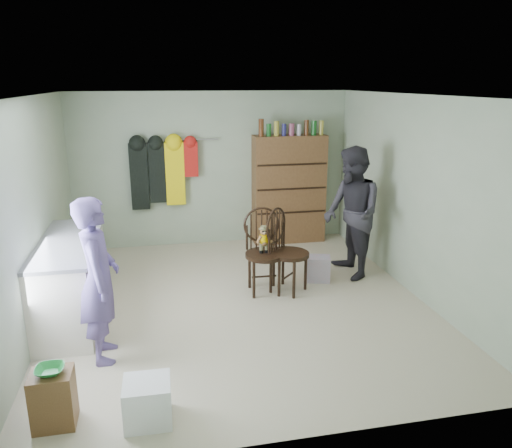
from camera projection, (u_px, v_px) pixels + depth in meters
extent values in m
plane|color=beige|center=(240.00, 303.00, 6.19)|extent=(5.00, 5.00, 0.00)
plane|color=#A7B598|center=(213.00, 169.00, 8.20)|extent=(4.50, 0.00, 4.50)
plane|color=#A7B598|center=(34.00, 216.00, 5.40)|extent=(0.00, 5.00, 5.00)
plane|color=#A7B598|center=(414.00, 196.00, 6.29)|extent=(0.00, 5.00, 5.00)
plane|color=white|center=(238.00, 95.00, 5.50)|extent=(5.00, 5.00, 0.00)
cube|color=silver|center=(71.00, 282.00, 5.69)|extent=(0.60, 1.80, 0.90)
cube|color=slate|center=(67.00, 243.00, 5.56)|extent=(0.64, 1.86, 0.04)
cylinder|color=#99999E|center=(95.00, 288.00, 5.30)|extent=(0.02, 0.02, 0.14)
cylinder|color=#99999E|center=(102.00, 259.00, 6.15)|extent=(0.02, 0.02, 0.14)
cube|color=brown|center=(53.00, 399.00, 3.95)|extent=(0.33, 0.28, 0.46)
imported|color=green|center=(50.00, 370.00, 3.88)|extent=(0.22, 0.22, 0.06)
cube|color=white|center=(148.00, 401.00, 4.01)|extent=(0.38, 0.36, 0.36)
cylinder|color=black|center=(264.00, 255.00, 6.37)|extent=(0.50, 0.50, 0.05)
cylinder|color=black|center=(254.00, 280.00, 6.27)|extent=(0.04, 0.04, 0.49)
cylinder|color=black|center=(279.00, 278.00, 6.32)|extent=(0.04, 0.04, 0.49)
cylinder|color=black|center=(250.00, 270.00, 6.58)|extent=(0.04, 0.04, 0.49)
cylinder|color=black|center=(274.00, 269.00, 6.64)|extent=(0.04, 0.04, 0.49)
torus|color=black|center=(261.00, 225.00, 6.46)|extent=(0.47, 0.04, 0.47)
cylinder|color=black|center=(247.00, 238.00, 6.46)|extent=(0.03, 0.03, 0.32)
cylinder|color=black|center=(276.00, 236.00, 6.53)|extent=(0.03, 0.03, 0.32)
cylinder|color=#FBC702|center=(264.00, 239.00, 6.33)|extent=(0.11, 0.11, 0.11)
cylinder|color=#475128|center=(264.00, 247.00, 6.36)|extent=(0.07, 0.07, 0.16)
sphere|color=#9E7042|center=(264.00, 231.00, 6.31)|extent=(0.10, 0.10, 0.10)
cylinder|color=#475128|center=(264.00, 227.00, 6.29)|extent=(0.09, 0.09, 0.03)
cube|color=black|center=(265.00, 232.00, 6.26)|extent=(0.07, 0.01, 0.02)
cylinder|color=black|center=(289.00, 254.00, 6.40)|extent=(0.69, 0.69, 0.05)
cylinder|color=black|center=(294.00, 280.00, 6.26)|extent=(0.04, 0.04, 0.49)
cylinder|color=black|center=(306.00, 272.00, 6.53)|extent=(0.04, 0.04, 0.49)
cylinder|color=black|center=(271.00, 275.00, 6.43)|extent=(0.04, 0.04, 0.49)
cylinder|color=black|center=(283.00, 267.00, 6.70)|extent=(0.04, 0.04, 0.49)
torus|color=black|center=(276.00, 226.00, 6.40)|extent=(0.35, 0.37, 0.48)
cylinder|color=black|center=(269.00, 242.00, 6.28)|extent=(0.03, 0.03, 0.33)
cylinder|color=black|center=(284.00, 234.00, 6.60)|extent=(0.03, 0.03, 0.33)
cube|color=#E5727C|center=(318.00, 269.00, 6.85)|extent=(0.38, 0.33, 0.34)
imported|color=#5F4E8F|center=(99.00, 280.00, 4.78)|extent=(0.43, 0.62, 1.64)
imported|color=#2D2B33|center=(352.00, 213.00, 6.81)|extent=(0.72, 0.91, 1.82)
cube|color=brown|center=(289.00, 189.00, 8.35)|extent=(1.20, 0.38, 1.80)
cube|color=black|center=(291.00, 212.00, 8.27)|extent=(1.16, 0.02, 0.03)
cube|color=black|center=(292.00, 189.00, 8.16)|extent=(1.16, 0.02, 0.03)
cube|color=black|center=(292.00, 165.00, 8.05)|extent=(1.16, 0.02, 0.03)
cylinder|color=#592D14|center=(261.00, 128.00, 7.87)|extent=(0.08, 0.08, 0.28)
cylinder|color=#19591E|center=(269.00, 130.00, 7.91)|extent=(0.08, 0.08, 0.20)
cylinder|color=#A59933|center=(276.00, 129.00, 7.92)|extent=(0.08, 0.08, 0.24)
cylinder|color=navy|center=(284.00, 130.00, 7.96)|extent=(0.07, 0.07, 0.19)
cylinder|color=#8C3F59|center=(292.00, 130.00, 7.98)|extent=(0.09, 0.09, 0.19)
cylinder|color=#B2B2B7|center=(299.00, 130.00, 8.01)|extent=(0.07, 0.07, 0.18)
cylinder|color=#592D14|center=(307.00, 128.00, 8.02)|extent=(0.07, 0.07, 0.25)
cylinder|color=#19591E|center=(314.00, 128.00, 8.05)|extent=(0.09, 0.09, 0.23)
cylinder|color=#A59933|center=(321.00, 128.00, 8.07)|extent=(0.07, 0.07, 0.23)
cylinder|color=#99999E|center=(187.00, 140.00, 7.92)|extent=(1.00, 0.02, 0.02)
cube|color=black|center=(139.00, 177.00, 7.87)|extent=(0.28, 0.10, 1.05)
cube|color=black|center=(157.00, 173.00, 7.91)|extent=(0.26, 0.10, 0.95)
cube|color=yellow|center=(175.00, 174.00, 7.97)|extent=(0.30, 0.10, 1.00)
cube|color=red|center=(191.00, 159.00, 7.96)|extent=(0.22, 0.10, 0.55)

